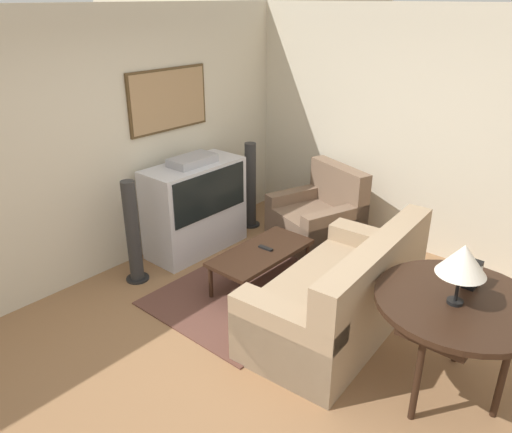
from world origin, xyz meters
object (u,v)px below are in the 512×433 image
at_px(tv, 195,206).
at_px(mantel_clock, 473,274).
at_px(coffee_table, 261,254).
at_px(table_lamp, 463,260).
at_px(couch, 341,297).
at_px(speaker_tower_right, 250,187).
at_px(speaker_tower_left, 133,235).
at_px(console_table, 458,308).
at_px(armchair, 318,219).

xyz_separation_m(tv, mantel_clock, (-0.15, -3.13, 0.38)).
distance_m(coffee_table, table_lamp, 2.20).
bearing_deg(table_lamp, couch, 78.16).
bearing_deg(tv, table_lamp, -98.09).
bearing_deg(speaker_tower_right, table_lamp, -113.65).
bearing_deg(tv, speaker_tower_left, -176.89).
distance_m(console_table, speaker_tower_right, 3.35).
relative_size(armchair, table_lamp, 2.50).
relative_size(console_table, speaker_tower_left, 1.05).
bearing_deg(couch, table_lamp, 73.79).
height_order(table_lamp, speaker_tower_right, table_lamp).
relative_size(coffee_table, speaker_tower_left, 1.02).
bearing_deg(mantel_clock, console_table, -177.14).
distance_m(armchair, mantel_clock, 2.55).
xyz_separation_m(tv, coffee_table, (-0.12, -1.10, -0.18)).
height_order(coffee_table, mantel_clock, mantel_clock).
relative_size(tv, armchair, 1.04).
xyz_separation_m(console_table, speaker_tower_left, (-0.52, 3.09, -0.23)).
bearing_deg(table_lamp, console_table, -11.66).
xyz_separation_m(tv, armchair, (1.08, -0.98, -0.24)).
height_order(tv, couch, tv).
xyz_separation_m(couch, speaker_tower_left, (-0.67, 2.07, 0.19)).
bearing_deg(speaker_tower_left, couch, -72.11).
height_order(table_lamp, speaker_tower_left, table_lamp).
relative_size(mantel_clock, speaker_tower_left, 0.17).
bearing_deg(coffee_table, armchair, 6.01).
relative_size(armchair, mantel_clock, 5.94).
height_order(couch, table_lamp, table_lamp).
bearing_deg(speaker_tower_right, mantel_clock, -108.84).
distance_m(console_table, speaker_tower_left, 3.14).
xyz_separation_m(couch, coffee_table, (0.11, 1.02, 0.02)).
height_order(mantel_clock, speaker_tower_right, speaker_tower_right).
xyz_separation_m(table_lamp, speaker_tower_right, (1.35, 3.08, -0.63)).
xyz_separation_m(armchair, mantel_clock, (-1.22, -2.15, 0.61)).
relative_size(tv, console_table, 1.01).
bearing_deg(table_lamp, speaker_tower_right, 66.35).
bearing_deg(couch, mantel_clock, 90.58).
distance_m(speaker_tower_left, speaker_tower_right, 1.81).
bearing_deg(mantel_clock, table_lamp, 179.79).
distance_m(mantel_clock, speaker_tower_left, 3.19).
relative_size(tv, mantel_clock, 6.19).
bearing_deg(armchair, table_lamp, -16.82).
distance_m(tv, table_lamp, 3.22).
distance_m(tv, armchair, 1.47).
height_order(coffee_table, speaker_tower_left, speaker_tower_left).
bearing_deg(mantel_clock, coffee_table, 89.36).
bearing_deg(armchair, coffee_table, -65.51).
bearing_deg(speaker_tower_right, speaker_tower_left, 180.00).
distance_m(couch, speaker_tower_left, 2.19).
height_order(armchair, coffee_table, armchair).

